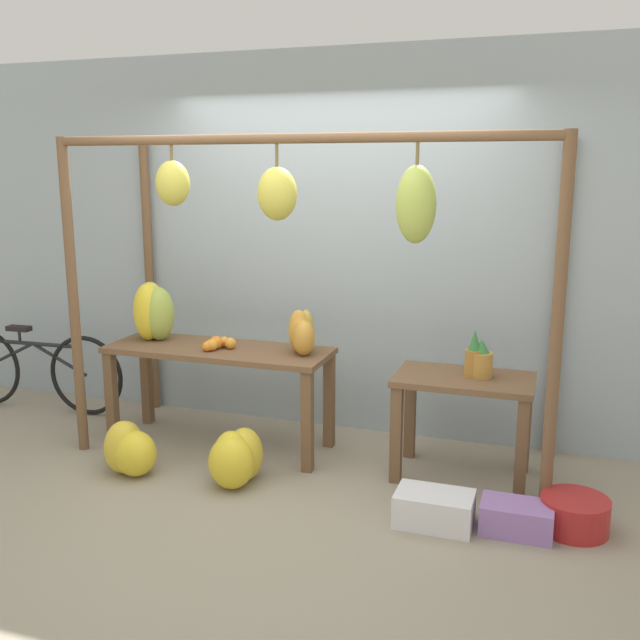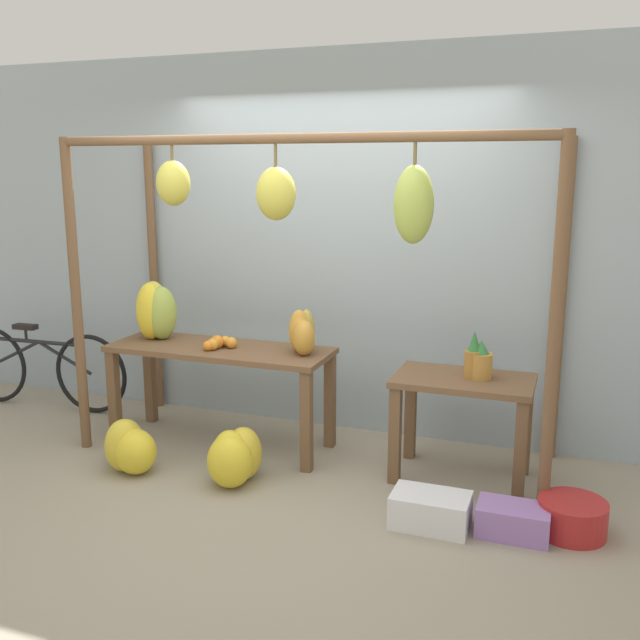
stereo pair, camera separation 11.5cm
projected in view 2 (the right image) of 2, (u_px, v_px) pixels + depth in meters
The scene contains 15 objects.
ground_plane at pixel (269, 498), 4.34m from camera, with size 20.00×20.00×0.00m, color gray.
shop_wall_back at pixel (341, 246), 5.27m from camera, with size 8.00×0.08×2.80m.
stall_awning at pixel (306, 237), 4.44m from camera, with size 3.21×1.10×2.16m.
display_table_main at pixel (220, 363), 5.05m from camera, with size 1.59×0.56×0.73m.
display_table_side at pixel (463, 401), 4.51m from camera, with size 0.86×0.53×0.68m.
banana_pile_on_table at pixel (155, 311), 5.22m from camera, with size 0.35×0.31×0.43m.
orange_pile at pixel (219, 343), 4.97m from camera, with size 0.19×0.22×0.09m.
pineapple_cluster at pixel (478, 360), 4.44m from camera, with size 0.17×0.15×0.30m.
banana_pile_ground_left at pixel (129, 447), 4.70m from camera, with size 0.47×0.42×0.35m.
banana_pile_ground_right at pixel (234, 458), 4.50m from camera, with size 0.37×0.45×0.35m.
fruit_crate_white at pixel (430, 510), 3.98m from camera, with size 0.43×0.27×0.19m.
blue_bucket at pixel (572, 517), 3.89m from camera, with size 0.37×0.37×0.19m.
parked_bicycle at pixel (41, 367), 5.91m from camera, with size 1.61×0.13×0.70m.
papaya_pile at pixel (302, 333), 4.84m from camera, with size 0.26×0.31×0.30m.
fruit_crate_purple at pixel (513, 520), 3.88m from camera, with size 0.39×0.24×0.17m.
Camera 2 is at (1.67, -3.66, 1.97)m, focal length 40.00 mm.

